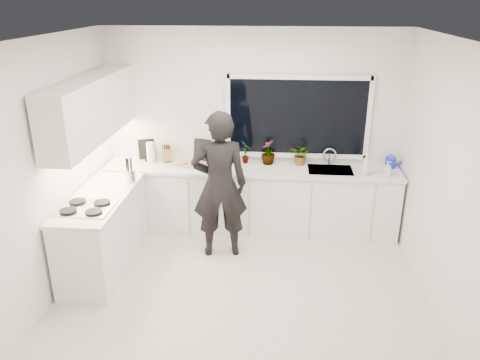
{
  "coord_description": "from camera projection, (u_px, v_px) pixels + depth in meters",
  "views": [
    {
      "loc": [
        0.36,
        -4.41,
        3.06
      ],
      "look_at": [
        -0.05,
        0.4,
        1.15
      ],
      "focal_mm": 35.0,
      "sensor_mm": 36.0,
      "label": 1
    }
  ],
  "objects": [
    {
      "name": "faucet",
      "position": [
        329.0,
        157.0,
        6.3
      ],
      "size": [
        0.03,
        0.03,
        0.22
      ],
      "primitive_type": "cylinder",
      "color": "silver",
      "rests_on": "countertop_back"
    },
    {
      "name": "herb_plants",
      "position": [
        280.0,
        153.0,
        6.3
      ],
      "size": [
        1.01,
        0.32,
        0.33
      ],
      "color": "#26662D",
      "rests_on": "countertop_back"
    },
    {
      "name": "wall_left",
      "position": [
        51.0,
        170.0,
        4.9
      ],
      "size": [
        0.02,
        3.5,
        2.7
      ],
      "primitive_type": "cube",
      "color": "white",
      "rests_on": "ground"
    },
    {
      "name": "floor",
      "position": [
        242.0,
        289.0,
        5.24
      ],
      "size": [
        4.0,
        3.5,
        0.02
      ],
      "primitive_type": "cube",
      "color": "beige",
      "rests_on": "ground"
    },
    {
      "name": "countertop_back",
      "position": [
        251.0,
        169.0,
        6.24
      ],
      "size": [
        3.94,
        0.62,
        0.04
      ],
      "primitive_type": "cube",
      "color": "silver",
      "rests_on": "base_cabinets_back"
    },
    {
      "name": "pizza",
      "position": [
        190.0,
        164.0,
        6.27
      ],
      "size": [
        0.44,
        0.35,
        0.01
      ],
      "primitive_type": "cube",
      "rotation": [
        0.0,
        0.0,
        -0.21
      ],
      "color": "red",
      "rests_on": "pizza_tray"
    },
    {
      "name": "pizza_tray",
      "position": [
        190.0,
        165.0,
        6.28
      ],
      "size": [
        0.48,
        0.4,
        0.03
      ],
      "primitive_type": "cube",
      "rotation": [
        0.0,
        0.0,
        -0.21
      ],
      "color": "silver",
      "rests_on": "countertop_back"
    },
    {
      "name": "picture_frame_small",
      "position": [
        202.0,
        150.0,
        6.47
      ],
      "size": [
        0.25,
        0.08,
        0.3
      ],
      "primitive_type": "cube",
      "rotation": [
        0.0,
        0.0,
        -0.24
      ],
      "color": "black",
      "rests_on": "countertop_back"
    },
    {
      "name": "window",
      "position": [
        297.0,
        117.0,
        6.22
      ],
      "size": [
        1.8,
        0.02,
        1.0
      ],
      "primitive_type": "cube",
      "color": "black",
      "rests_on": "wall_back"
    },
    {
      "name": "paper_towel_roll",
      "position": [
        151.0,
        153.0,
        6.4
      ],
      "size": [
        0.13,
        0.13,
        0.26
      ],
      "primitive_type": "cylinder",
      "rotation": [
        0.0,
        0.0,
        -0.17
      ],
      "color": "white",
      "rests_on": "countertop_back"
    },
    {
      "name": "base_cabinets_back",
      "position": [
        250.0,
        200.0,
        6.42
      ],
      "size": [
        3.92,
        0.58,
        0.88
      ],
      "primitive_type": "cube",
      "color": "white",
      "rests_on": "floor"
    },
    {
      "name": "picture_frame_large",
      "position": [
        146.0,
        149.0,
        6.53
      ],
      "size": [
        0.21,
        0.09,
        0.28
      ],
      "primitive_type": "cube",
      "rotation": [
        0.0,
        0.0,
        0.35
      ],
      "color": "black",
      "rests_on": "countertop_back"
    },
    {
      "name": "wall_right",
      "position": [
        446.0,
        183.0,
        4.58
      ],
      "size": [
        0.02,
        3.5,
        2.7
      ],
      "primitive_type": "cube",
      "color": "white",
      "rests_on": "ground"
    },
    {
      "name": "stovetop",
      "position": [
        86.0,
        207.0,
        5.03
      ],
      "size": [
        0.56,
        0.48,
        0.03
      ],
      "primitive_type": "cube",
      "color": "black",
      "rests_on": "countertop_left"
    },
    {
      "name": "sink",
      "position": [
        330.0,
        173.0,
        6.18
      ],
      "size": [
        0.58,
        0.42,
        0.14
      ],
      "primitive_type": "cube",
      "color": "silver",
      "rests_on": "countertop_back"
    },
    {
      "name": "person",
      "position": [
        220.0,
        185.0,
        5.64
      ],
      "size": [
        0.74,
        0.56,
        1.85
      ],
      "primitive_type": "imported",
      "rotation": [
        0.0,
        0.0,
        3.32
      ],
      "color": "black",
      "rests_on": "floor"
    },
    {
      "name": "soap_bottles",
      "position": [
        372.0,
        165.0,
        5.93
      ],
      "size": [
        0.38,
        0.12,
        0.29
      ],
      "color": "#D8BF66",
      "rests_on": "countertop_back"
    },
    {
      "name": "base_cabinets_left",
      "position": [
        104.0,
        233.0,
        5.54
      ],
      "size": [
        0.58,
        1.6,
        0.88
      ],
      "primitive_type": "cube",
      "color": "white",
      "rests_on": "floor"
    },
    {
      "name": "utensil_crock",
      "position": [
        130.0,
        176.0,
        5.73
      ],
      "size": [
        0.17,
        0.17,
        0.16
      ],
      "primitive_type": "cylinder",
      "rotation": [
        0.0,
        0.0,
        -0.4
      ],
      "color": "silver",
      "rests_on": "countertop_left"
    },
    {
      "name": "ceiling",
      "position": [
        242.0,
        37.0,
        4.24
      ],
      "size": [
        4.0,
        3.5,
        0.02
      ],
      "primitive_type": "cube",
      "color": "white",
      "rests_on": "wall_back"
    },
    {
      "name": "watering_can",
      "position": [
        390.0,
        163.0,
        6.22
      ],
      "size": [
        0.17,
        0.17,
        0.13
      ],
      "primitive_type": "cylinder",
      "rotation": [
        0.0,
        0.0,
        -0.22
      ],
      "color": "#162DD3",
      "rests_on": "countertop_back"
    },
    {
      "name": "upper_cabinets",
      "position": [
        91.0,
        109.0,
        5.35
      ],
      "size": [
        0.34,
        2.1,
        0.7
      ],
      "primitive_type": "cube",
      "color": "white",
      "rests_on": "wall_left"
    },
    {
      "name": "countertop_left",
      "position": [
        100.0,
        197.0,
        5.37
      ],
      "size": [
        0.62,
        1.6,
        0.04
      ],
      "primitive_type": "cube",
      "color": "silver",
      "rests_on": "base_cabinets_left"
    },
    {
      "name": "wall_back",
      "position": [
        253.0,
        130.0,
        6.37
      ],
      "size": [
        4.0,
        0.02,
        2.7
      ],
      "primitive_type": "cube",
      "color": "white",
      "rests_on": "ground"
    },
    {
      "name": "knife_block",
      "position": [
        167.0,
        154.0,
        6.43
      ],
      "size": [
        0.16,
        0.14,
        0.22
      ],
      "primitive_type": "cube",
      "rotation": [
        0.0,
        0.0,
        0.33
      ],
      "color": "#915F43",
      "rests_on": "countertop_back"
    }
  ]
}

